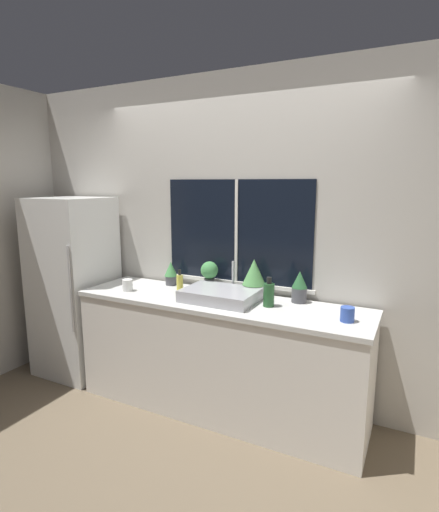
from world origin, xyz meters
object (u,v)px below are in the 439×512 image
potted_plant_far_right (299,287)px  refrigerator (74,287)px  sink (221,295)px  soap_bottle (180,284)px  mug_white (128,285)px  potted_plant_far_left (171,273)px  potted_plant_center_left (209,273)px  potted_plant_center_right (254,275)px  mug_blue (347,314)px  bottle_tall (269,294)px

potted_plant_far_right → refrigerator: bearing=-173.8°
sink → soap_bottle: size_ratio=2.66×
potted_plant_far_right → soap_bottle: (-0.92, -0.24, -0.03)m
mug_white → soap_bottle: bearing=11.6°
refrigerator → potted_plant_far_right: (2.12, 0.23, 0.20)m
potted_plant_far_left → soap_bottle: size_ratio=0.99×
potted_plant_center_left → potted_plant_center_right: 0.41m
sink → potted_plant_center_right: size_ratio=1.87×
soap_bottle → mug_white: size_ratio=2.14×
potted_plant_far_left → mug_blue: (1.57, -0.28, -0.06)m
mug_white → potted_plant_center_right: bearing=18.5°
sink → mug_blue: sink is taller
bottle_tall → potted_plant_center_right: bearing=134.7°
potted_plant_far_left → potted_plant_center_right: 0.80m
refrigerator → potted_plant_center_right: (1.75, 0.23, 0.25)m
refrigerator → potted_plant_center_right: refrigerator is taller
potted_plant_center_left → mug_blue: bearing=-13.3°
potted_plant_center_left → mug_white: 0.70m
bottle_tall → mug_blue: bottle_tall is taller
potted_plant_far_left → mug_white: potted_plant_far_left is taller
mug_blue → potted_plant_far_right: bearing=145.3°
potted_plant_center_left → potted_plant_center_right: potted_plant_center_right is taller
bottle_tall → sink: bearing=-176.0°
bottle_tall → mug_blue: (0.57, -0.08, -0.04)m
potted_plant_center_right → refrigerator: bearing=-172.5°
bottle_tall → potted_plant_far_left: bearing=168.5°
potted_plant_center_right → potted_plant_far_left: bearing=180.0°
potted_plant_center_right → potted_plant_far_right: size_ratio=1.24×
refrigerator → potted_plant_far_left: (0.96, 0.23, 0.19)m
potted_plant_center_left → refrigerator: bearing=-170.3°
soap_bottle → mug_blue: soap_bottle is taller
sink → potted_plant_center_right: bearing=51.3°
potted_plant_far_left → potted_plant_far_right: size_ratio=0.86×
mug_blue → potted_plant_center_right: bearing=160.2°
sink → bottle_tall: (0.38, 0.03, 0.05)m
potted_plant_far_right → mug_white: 1.42m
mug_white → mug_blue: bearing=1.9°
potted_plant_far_left → bottle_tall: bottle_tall is taller
mug_blue → mug_white: (-1.78, -0.06, 0.00)m
refrigerator → potted_plant_far_left: size_ratio=8.07×
potted_plant_center_right → soap_bottle: (-0.55, -0.24, -0.08)m
potted_plant_far_left → potted_plant_center_left: bearing=0.0°
soap_bottle → mug_white: bearing=-168.4°
potted_plant_far_left → soap_bottle: (0.25, -0.24, -0.02)m
refrigerator → potted_plant_far_right: refrigerator is taller
potted_plant_far_right → bottle_tall: 0.27m
potted_plant_far_right → mug_white: size_ratio=2.46×
potted_plant_center_left → potted_plant_center_right: (0.41, -0.00, 0.02)m
mug_white → potted_plant_center_left: bearing=29.1°
potted_plant_center_right → bottle_tall: potted_plant_center_right is taller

